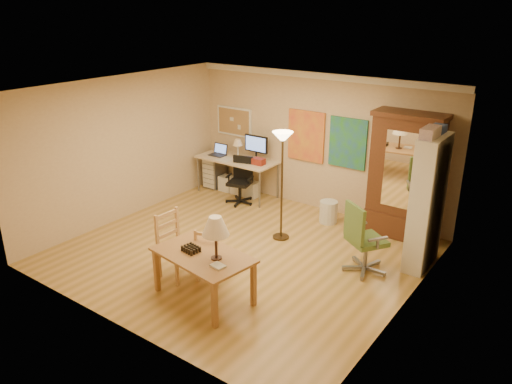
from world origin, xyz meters
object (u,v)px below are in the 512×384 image
Objects in this scene: dining_table at (207,247)px; armoire at (404,184)px; bookshelf at (427,204)px; office_chair_green at (363,254)px; office_chair_black at (240,191)px; computer_desk at (239,173)px.

armoire is at bearing 69.12° from dining_table.
dining_table is at bearing -110.88° from armoire.
armoire is 1.12m from bookshelf.
armoire reaches higher than dining_table.
dining_table is at bearing -125.12° from office_chair_green.
bookshelf is at bearing -52.12° from armoire.
office_chair_green is at bearing -19.40° from office_chair_black.
computer_desk is (-2.17, 3.52, -0.34)m from dining_table.
office_chair_green reaches higher than office_chair_black.
dining_table is 0.67× the size of armoire.
office_chair_green is at bearing 54.88° from dining_table.
bookshelf is at bearing 52.90° from dining_table.
office_chair_black is 3.47m from office_chair_green.
computer_desk is at bearing 129.40° from office_chair_black.
computer_desk is 4.34m from bookshelf.
office_chair_black is (0.31, -0.37, -0.23)m from computer_desk.
office_chair_black is at bearing 173.79° from bookshelf.
dining_table is 0.71× the size of bookshelf.
computer_desk is 3.58m from armoire.
armoire reaches higher than bookshelf.
dining_table is 1.32× the size of office_chair_green.
armoire is 1.06× the size of bookshelf.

